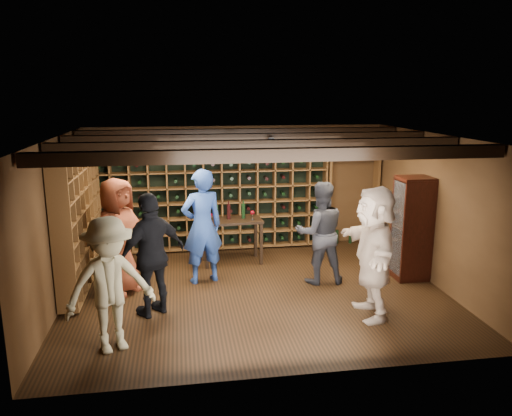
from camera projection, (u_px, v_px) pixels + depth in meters
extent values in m
plane|color=black|center=(257.00, 291.00, 8.11)|extent=(6.00, 6.00, 0.00)
plane|color=#4B301A|center=(238.00, 187.00, 10.23)|extent=(6.00, 0.00, 6.00)
plane|color=#4B301A|center=(292.00, 272.00, 5.42)|extent=(6.00, 0.00, 6.00)
plane|color=#4B301A|center=(56.00, 224.00, 7.37)|extent=(0.00, 5.00, 5.00)
plane|color=#4B301A|center=(435.00, 210.00, 8.27)|extent=(0.00, 5.00, 5.00)
plane|color=black|center=(257.00, 137.00, 7.54)|extent=(6.00, 6.00, 0.00)
cube|color=black|center=(277.00, 155.00, 6.02)|extent=(5.90, 0.18, 0.16)
cube|color=black|center=(262.00, 146.00, 7.07)|extent=(5.90, 0.18, 0.16)
cube|color=black|center=(251.00, 138.00, 8.13)|extent=(5.90, 0.18, 0.16)
cube|color=black|center=(242.00, 133.00, 9.19)|extent=(5.90, 0.18, 0.16)
cylinder|color=black|center=(177.00, 145.00, 7.38)|extent=(0.10, 0.10, 0.10)
cylinder|color=black|center=(271.00, 141.00, 7.99)|extent=(0.10, 0.10, 0.10)
cylinder|color=black|center=(352.00, 145.00, 7.48)|extent=(0.10, 0.10, 0.10)
cylinder|color=black|center=(235.00, 137.00, 8.69)|extent=(0.10, 0.10, 0.10)
cube|color=brown|center=(213.00, 195.00, 10.01)|extent=(4.65, 0.30, 2.20)
cube|color=black|center=(213.00, 195.00, 10.01)|extent=(4.56, 0.02, 2.16)
cube|color=brown|center=(79.00, 217.00, 8.21)|extent=(0.30, 2.65, 2.20)
cube|color=black|center=(79.00, 217.00, 8.21)|extent=(0.29, 0.02, 2.16)
cube|color=brown|center=(354.00, 157.00, 10.28)|extent=(1.15, 0.32, 0.04)
cube|color=brown|center=(375.00, 200.00, 10.57)|extent=(0.05, 0.28, 1.85)
cube|color=brown|center=(328.00, 201.00, 10.41)|extent=(0.05, 0.28, 1.85)
cube|color=#97794B|center=(335.00, 152.00, 10.19)|extent=(0.40, 0.30, 0.20)
cube|color=#97794B|center=(356.00, 151.00, 10.26)|extent=(0.40, 0.30, 0.20)
cube|color=#97794B|center=(373.00, 151.00, 10.31)|extent=(0.40, 0.30, 0.20)
cube|color=black|center=(409.00, 275.00, 8.70)|extent=(0.55, 0.50, 0.10)
cube|color=black|center=(412.00, 228.00, 8.50)|extent=(0.55, 0.50, 1.70)
cube|color=white|center=(398.00, 228.00, 8.46)|extent=(0.01, 0.46, 1.60)
cube|color=black|center=(412.00, 228.00, 8.50)|extent=(0.50, 0.44, 0.02)
sphere|color=#59260C|center=(411.00, 222.00, 8.48)|extent=(0.18, 0.18, 0.18)
imported|color=navy|center=(202.00, 226.00, 8.32)|extent=(0.82, 0.66, 1.94)
imported|color=black|center=(320.00, 233.00, 8.33)|extent=(0.87, 0.69, 1.73)
imported|color=#99301B|center=(118.00, 236.00, 7.87)|extent=(1.04, 1.09, 1.87)
imported|color=black|center=(152.00, 255.00, 7.09)|extent=(1.12, 0.97, 1.80)
imported|color=gray|center=(110.00, 285.00, 6.09)|extent=(1.27, 1.03, 1.72)
imported|color=tan|center=(373.00, 252.00, 7.04)|extent=(0.72, 1.81, 1.91)
cube|color=black|center=(232.00, 221.00, 9.30)|extent=(1.15, 0.64, 0.05)
cube|color=black|center=(207.00, 248.00, 9.06)|extent=(0.06, 0.06, 0.80)
cube|color=black|center=(261.00, 244.00, 9.29)|extent=(0.06, 0.06, 0.80)
cube|color=black|center=(203.00, 240.00, 9.50)|extent=(0.06, 0.06, 0.80)
cube|color=black|center=(256.00, 237.00, 9.73)|extent=(0.06, 0.06, 0.80)
cylinder|color=black|center=(216.00, 212.00, 9.24)|extent=(0.07, 0.07, 0.28)
cylinder|color=black|center=(229.00, 212.00, 9.30)|extent=(0.07, 0.07, 0.28)
cylinder|color=black|center=(243.00, 211.00, 9.36)|extent=(0.07, 0.07, 0.28)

